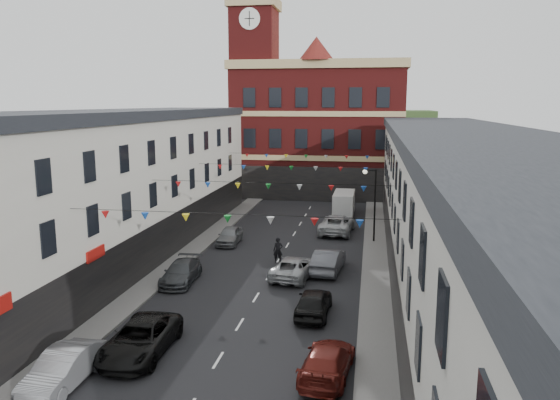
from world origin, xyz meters
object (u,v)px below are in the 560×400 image
Objects in this scene: car_right_d at (314,302)px; car_right_e at (328,260)px; street_lamp at (372,195)px; car_left_e at (230,235)px; car_right_c at (327,361)px; car_left_c at (140,339)px; car_left_d at (181,272)px; car_right_f at (337,224)px; white_van at (344,204)px; pedestrian at (278,250)px; moving_car at (294,267)px; car_left_b at (63,369)px.

car_right_d is 0.89× the size of car_right_e.
street_lamp is 1.49× the size of car_left_e.
street_lamp is at bearing -88.40° from car_right_c.
street_lamp is 1.12× the size of car_left_c.
car_right_c is (9.52, -20.33, -0.02)m from car_left_e.
car_left_c is 10.01m from car_left_d.
street_lamp reaches higher than car_right_f.
car_left_d is 9.68m from car_right_d.
street_lamp is at bearing -98.70° from car_right_d.
white_van reaches higher than pedestrian.
street_lamp is 1.41× the size of car_right_d.
car_right_d is at bearing 115.28° from moving_car.
car_left_b is 12.84m from car_right_d.
white_van is at bearing 104.07° from street_lamp.
pedestrian is at bearing 75.44° from car_left_c.
pedestrian reaches higher than car_left_b.
car_right_f reaches higher than car_right_e.
car_right_d is (-1.26, 6.49, 0.06)m from car_right_c.
car_right_c is at bearing 14.32° from car_left_b.
car_right_e is (8.43, -6.08, 0.10)m from car_left_e.
car_right_f reaches higher than car_left_e.
car_right_e is 11.27m from car_right_f.
street_lamp is 11.64m from white_van.
car_right_d is (8.26, -13.84, 0.04)m from car_left_e.
car_right_f is (8.82, 15.05, 0.14)m from car_left_d.
car_left_d is 0.96× the size of car_right_e.
car_right_d is 0.85× the size of moving_car.
white_van is at bearing -87.84° from moving_car.
car_left_b reaches higher than car_left_d.
car_left_e is at bearing 88.28° from car_left_b.
pedestrian reaches higher than car_left_e.
car_left_b is 37.33m from white_van.
car_left_c is at bearing 74.39° from moving_car.
car_right_e is at bearing -135.07° from moving_car.
car_right_e is at bearing -37.02° from car_left_e.
car_left_e is at bearing -122.17° from white_van.
car_right_e reaches higher than car_left_b.
street_lamp reaches higher than car_left_d.
car_left_b is at bearing 75.73° from car_right_f.
street_lamp is at bearing 139.03° from car_right_f.
car_left_b is 29.53m from car_right_f.
car_right_c is at bearing -76.70° from pedestrian.
car_right_c is (10.36, 2.57, -0.07)m from car_left_b.
car_right_e is at bearing 61.54° from car_left_b.
car_left_e is (-11.21, -2.27, -3.22)m from street_lamp.
car_left_c is at bearing -88.14° from car_left_e.
car_right_c is at bearing 112.09° from moving_car.
car_right_c is 0.89× the size of white_van.
car_left_c is 25.95m from car_right_f.
car_right_d is 19.03m from car_right_f.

